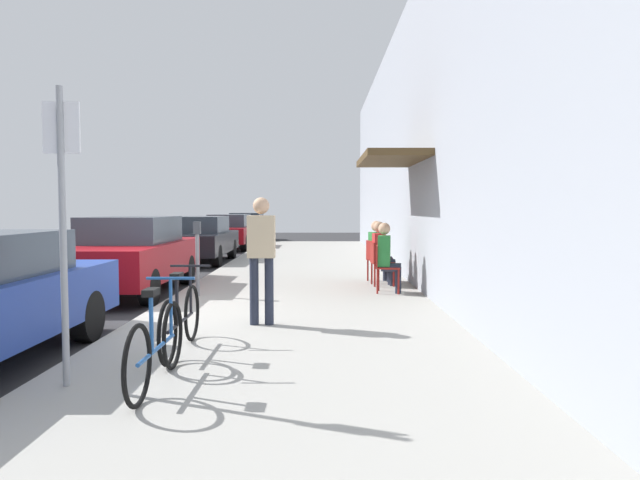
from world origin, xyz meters
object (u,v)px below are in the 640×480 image
Objects in this scene: bicycle_0 at (154,345)px; parked_car_4 at (244,226)px; cafe_chair_2 at (373,258)px; pedestrian_standing at (259,250)px; parking_meter at (194,253)px; seated_patron_0 at (385,255)px; parked_car_1 at (127,254)px; street_sign at (59,213)px; seated_patron_2 at (376,249)px; seated_patron_1 at (379,251)px; parked_car_2 at (196,239)px; cafe_chair_1 at (376,260)px; cafe_chair_0 at (381,265)px; bicycle_1 at (178,319)px; parked_car_3 at (226,231)px.

parked_car_4 is at bearing 95.55° from bicycle_0.
cafe_chair_2 is 4.83m from pedestrian_standing.
seated_patron_0 is (3.42, 0.38, -0.07)m from parking_meter.
parked_car_1 is 2.57× the size of bicycle_0.
street_sign is 2.02× the size of seated_patron_2.
parked_car_1 is 3.41× the size of seated_patron_2.
pedestrian_standing is (-1.96, -4.38, 0.50)m from cafe_chair_2.
bicycle_0 is 1.33× the size of seated_patron_1.
seated_patron_0 is 1.48× the size of cafe_chair_2.
parked_car_2 reaches higher than cafe_chair_1.
street_sign is (-0.05, -5.07, 0.75)m from parking_meter.
parked_car_4 reaches higher than seated_patron_1.
parked_car_2 is 5.06× the size of cafe_chair_0.
cafe_chair_0 is 1.51m from cafe_chair_2.
street_sign reaches higher than parked_car_1.
seated_patron_0 is at bearing 57.56° from street_sign.
parked_car_2 reaches higher than seated_patron_1.
seated_patron_0 is 1.53m from cafe_chair_2.
parked_car_4 is 18.86m from cafe_chair_0.
parking_meter is 4.00m from bicycle_1.
parked_car_3 is at bearing 94.72° from street_sign.
bicycle_1 is (2.22, -4.98, -0.29)m from parked_car_1.
seated_patron_1 is 4.33m from pedestrian_standing.
seated_patron_1 is 1.48× the size of cafe_chair_2.
parked_car_4 is at bearing 90.00° from parked_car_1.
bicycle_0 is 1.97× the size of cafe_chair_1.
parked_car_3 reaches higher than seated_patron_2.
parked_car_4 is 3.33× the size of parking_meter.
seated_patron_1 is (3.47, 6.41, -0.82)m from street_sign.
parked_car_2 is at bearing 129.48° from seated_patron_1.
seated_patron_2 is (4.97, -16.68, 0.06)m from parked_car_4.
seated_patron_2 is (4.97, 0.87, 0.04)m from parked_car_1.
parked_car_1 reaches higher than cafe_chair_2.
parked_car_1 is 5.06× the size of cafe_chair_0.
parked_car_4 is at bearing 106.58° from seated_patron_2.
bicycle_1 reaches higher than cafe_chair_2.
parked_car_1 is at bearing 172.31° from cafe_chair_0.
cafe_chair_0 is at bearing -74.92° from parked_car_4.
parked_car_4 is 18.67m from parking_meter.
parked_car_2 is 8.57m from seated_patron_0.
seated_patron_2 reaches higher than bicycle_1.
seated_patron_1 reaches higher than bicycle_0.
cafe_chair_2 is at bearing -48.05° from parked_car_2.
bicycle_1 is 6.42m from cafe_chair_2.
parked_car_4 is 17.41m from seated_patron_2.
seated_patron_2 is at bearing 89.92° from seated_patron_1.
cafe_chair_1 is 0.67× the size of seated_patron_2.
parked_car_1 is at bearing -90.00° from parked_car_3.
street_sign is 1.41m from bicycle_0.
parked_car_4 reaches higher than parked_car_2.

